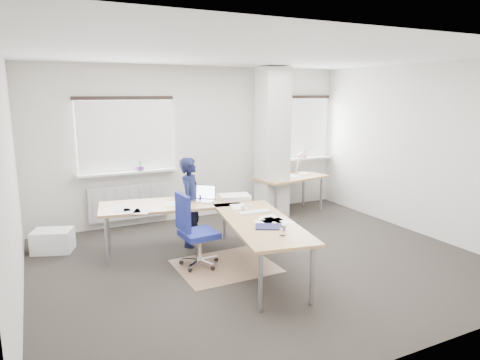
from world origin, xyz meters
name	(u,v)px	position (x,y,z in m)	size (l,w,h in m)	color
ground	(261,261)	(0.00, 0.00, 0.00)	(6.00, 6.00, 0.00)	black
room_shell	(258,134)	(0.18, 0.45, 1.75)	(6.04, 5.04, 2.82)	beige
floor_mat	(225,266)	(-0.52, 0.07, 0.00)	(1.29, 1.09, 0.01)	#8C674C
white_crate	(53,241)	(-2.60, 1.70, 0.17)	(0.55, 0.39, 0.33)	white
desk_main	(215,214)	(-0.57, 0.29, 0.69)	(2.40, 2.98, 0.96)	#9C7B43
desk_side	(291,179)	(1.71, 1.93, 0.69)	(1.50, 0.93, 1.22)	#9C7B43
task_chair	(197,246)	(-0.87, 0.24, 0.29)	(0.56, 0.56, 1.03)	navy
person	(191,202)	(-0.64, 1.07, 0.69)	(0.50, 0.33, 1.38)	black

